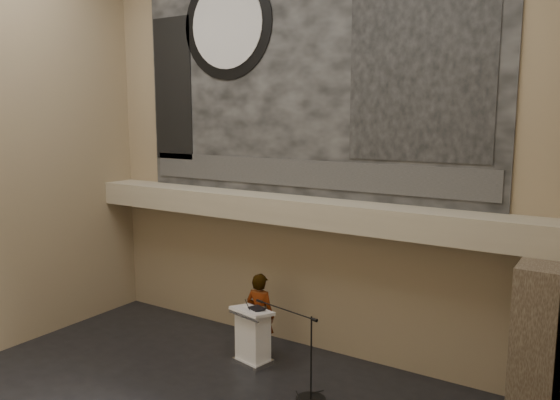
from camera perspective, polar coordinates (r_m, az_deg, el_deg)
The scene contains 17 objects.
wall_back at distance 11.03m, azimuth 2.25°, elevation 5.94°, with size 10.00×0.02×8.50m, color #8F7B5B.
wall_right at distance 5.56m, azimuth 26.53°, elevation 2.09°, with size 0.02×8.00×8.50m, color #8F7B5B.
soffit at distance 10.84m, azimuth 1.14°, elevation -1.03°, with size 10.00×0.80×0.50m, color #9D927A.
sprinkler_left at distance 11.75m, azimuth -5.66°, elevation -1.68°, with size 0.04×0.04×0.06m, color #B2893D.
sprinkler_right at distance 10.01m, azimuth 10.32°, elevation -3.65°, with size 0.04×0.04×0.06m, color #B2893D.
banner at distance 11.03m, azimuth 2.22°, elevation 13.48°, with size 8.00×0.05×5.00m, color black.
banner_text_strip at distance 11.02m, azimuth 2.05°, elevation 2.81°, with size 7.76×0.02×0.55m, color #313131.
banner_clock_rim at distance 12.12m, azimuth -5.58°, elevation 17.79°, with size 2.30×2.30×0.02m, color black.
banner_clock_face at distance 12.11m, azimuth -5.64°, elevation 17.80°, with size 1.84×1.84×0.02m, color silver.
banner_building_print at distance 10.00m, azimuth 14.42°, elevation 14.26°, with size 2.60×0.02×3.60m, color black.
banner_brick_print at distance 13.04m, azimuth -11.14°, elevation 11.29°, with size 1.10×0.02×3.20m, color black.
stone_pier at distance 9.37m, azimuth 25.29°, elevation -13.72°, with size 0.60×1.40×2.70m, color #413528.
lectern at distance 10.97m, azimuth -2.86°, elevation -13.99°, with size 0.86×0.68×1.14m.
binder at distance 10.74m, azimuth -2.45°, elevation -11.26°, with size 0.29×0.23×0.04m, color black.
papers at distance 10.81m, azimuth -3.78°, elevation -11.23°, with size 0.19×0.26×0.01m, color silver.
speaker_person at distance 11.13m, azimuth -2.08°, elevation -11.94°, with size 0.63×0.41×1.72m, color silver.
mic_stand at distance 9.85m, azimuth 3.01°, elevation -18.88°, with size 1.55×0.53×1.50m.
Camera 1 is at (5.58, -5.50, 4.82)m, focal length 35.00 mm.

